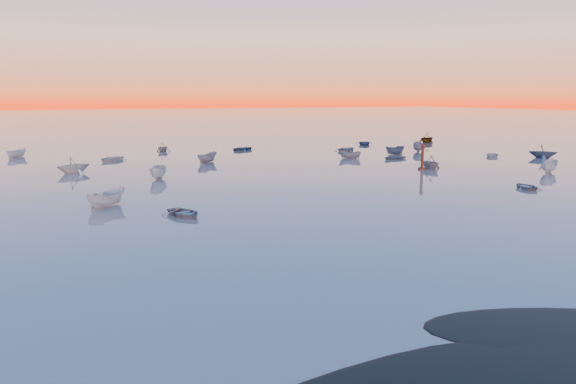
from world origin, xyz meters
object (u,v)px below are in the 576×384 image
boat_near_right (430,169)px  channel_marker (422,158)px  boat_near_left (184,216)px  boat_near_center (107,206)px

boat_near_right → channel_marker: 2.11m
boat_near_right → boat_near_left: bearing=27.0°
boat_near_center → boat_near_right: 42.02m
boat_near_left → boat_near_center: boat_near_center is taller
boat_near_center → boat_near_right: bearing=-115.8°
boat_near_center → channel_marker: bearing=-115.8°
boat_near_left → boat_near_right: 39.23m
boat_near_left → boat_near_right: bearing=6.0°
boat_near_left → channel_marker: bearing=6.5°
boat_near_left → channel_marker: (34.36, 15.51, 1.41)m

